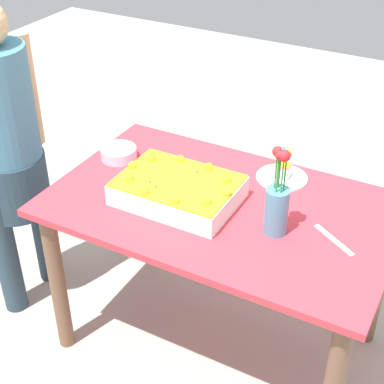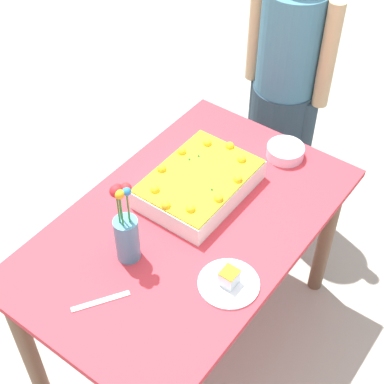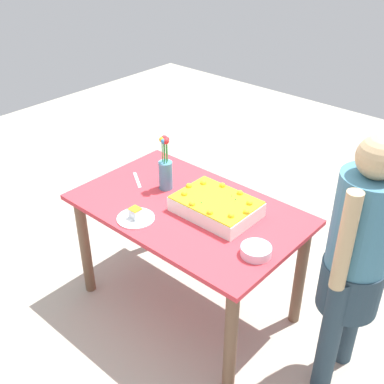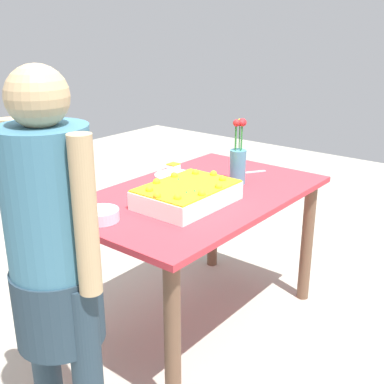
% 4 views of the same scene
% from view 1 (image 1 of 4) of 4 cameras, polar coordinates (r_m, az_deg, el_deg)
% --- Properties ---
extents(ground_plane, '(8.00, 8.00, 0.00)m').
position_cam_1_polar(ground_plane, '(2.85, 2.46, -14.08)').
color(ground_plane, '#A9A595').
extents(dining_table, '(1.37, 0.85, 0.78)m').
position_cam_1_polar(dining_table, '(2.41, 2.82, -3.65)').
color(dining_table, '#CF333E').
rests_on(dining_table, ground_plane).
extents(sheet_cake, '(0.47, 0.33, 0.12)m').
position_cam_1_polar(sheet_cake, '(2.33, -1.36, 0.22)').
color(sheet_cake, white).
rests_on(sheet_cake, dining_table).
extents(serving_plate_with_slice, '(0.22, 0.22, 0.07)m').
position_cam_1_polar(serving_plate_with_slice, '(2.51, 8.73, 1.64)').
color(serving_plate_with_slice, white).
rests_on(serving_plate_with_slice, dining_table).
extents(cake_knife, '(0.18, 0.13, 0.00)m').
position_cam_1_polar(cake_knife, '(2.20, 13.59, -4.53)').
color(cake_knife, silver).
rests_on(cake_knife, dining_table).
extents(flower_vase, '(0.09, 0.09, 0.36)m').
position_cam_1_polar(flower_vase, '(2.13, 8.26, -1.07)').
color(flower_vase, teal).
rests_on(flower_vase, dining_table).
extents(fruit_bowl, '(0.16, 0.16, 0.05)m').
position_cam_1_polar(fruit_bowl, '(2.64, -7.13, 3.77)').
color(fruit_bowl, silver).
rests_on(fruit_bowl, dining_table).
extents(person_standing, '(0.31, 0.45, 1.49)m').
position_cam_1_polar(person_standing, '(2.71, -17.57, 4.37)').
color(person_standing, '#273A48').
rests_on(person_standing, ground_plane).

